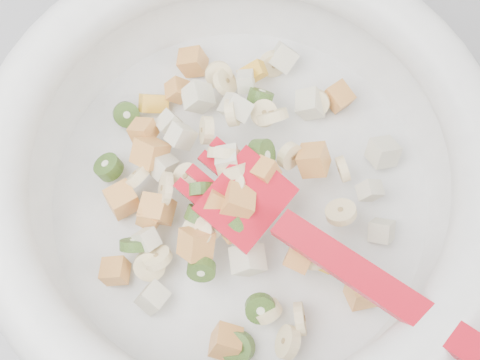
% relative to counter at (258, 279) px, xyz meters
% --- Properties ---
extents(counter, '(2.00, 0.60, 0.90)m').
position_rel_counter_xyz_m(counter, '(0.00, 0.00, 0.00)').
color(counter, '#A3A3A9').
rests_on(counter, ground).
extents(mixing_bowl, '(0.47, 0.42, 0.13)m').
position_rel_counter_xyz_m(mixing_bowl, '(-0.02, -0.03, 0.51)').
color(mixing_bowl, white).
rests_on(mixing_bowl, counter).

